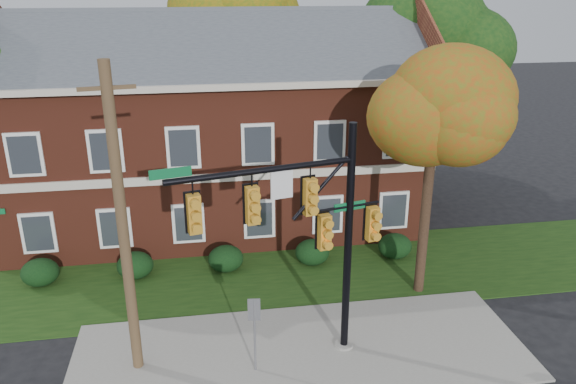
{
  "coord_description": "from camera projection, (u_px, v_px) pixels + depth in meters",
  "views": [
    {
      "loc": [
        -2.73,
        -13.29,
        10.88
      ],
      "look_at": [
        -0.1,
        3.0,
        4.62
      ],
      "focal_mm": 35.0,
      "sensor_mm": 36.0,
      "label": 1
    }
  ],
  "objects": [
    {
      "name": "hedge_left",
      "position": [
        135.0,
        265.0,
        21.71
      ],
      "size": [
        1.4,
        1.26,
        1.05
      ],
      "primitive_type": "ellipsoid",
      "color": "black",
      "rests_on": "ground"
    },
    {
      "name": "ground",
      "position": [
        307.0,
        374.0,
        16.53
      ],
      "size": [
        120.0,
        120.0,
        0.0
      ],
      "primitive_type": "plane",
      "color": "black",
      "rests_on": "ground"
    },
    {
      "name": "sidewalk",
      "position": [
        301.0,
        352.0,
        17.44
      ],
      "size": [
        14.0,
        5.0,
        0.08
      ],
      "primitive_type": "cube",
      "color": "gray",
      "rests_on": "ground"
    },
    {
      "name": "traffic_signal",
      "position": [
        308.0,
        223.0,
        15.63
      ],
      "size": [
        6.39,
        1.61,
        7.27
      ],
      "rotation": [
        0.0,
        0.0,
        0.22
      ],
      "color": "gray",
      "rests_on": "ground"
    },
    {
      "name": "tree_far_rear",
      "position": [
        231.0,
        18.0,
        31.57
      ],
      "size": [
        6.84,
        6.46,
        11.52
      ],
      "color": "black",
      "rests_on": "ground"
    },
    {
      "name": "apartment_building",
      "position": [
        215.0,
        118.0,
        25.5
      ],
      "size": [
        18.8,
        8.8,
        9.74
      ],
      "color": "maroon",
      "rests_on": "ground"
    },
    {
      "name": "hedge_far_left",
      "position": [
        40.0,
        272.0,
        21.18
      ],
      "size": [
        1.4,
        1.26,
        1.05
      ],
      "primitive_type": "ellipsoid",
      "color": "black",
      "rests_on": "ground"
    },
    {
      "name": "hedge_center",
      "position": [
        226.0,
        259.0,
        22.23
      ],
      "size": [
        1.4,
        1.26,
        1.05
      ],
      "primitive_type": "ellipsoid",
      "color": "black",
      "rests_on": "ground"
    },
    {
      "name": "grass_strip",
      "position": [
        278.0,
        274.0,
        22.06
      ],
      "size": [
        30.0,
        6.0,
        0.04
      ],
      "primitive_type": "cube",
      "color": "#193811",
      "rests_on": "ground"
    },
    {
      "name": "sign_post",
      "position": [
        254.0,
        323.0,
        16.02
      ],
      "size": [
        0.36,
        0.08,
        2.49
      ],
      "rotation": [
        0.0,
        0.0,
        -0.11
      ],
      "color": "slate",
      "rests_on": "ground"
    },
    {
      "name": "hedge_right",
      "position": [
        312.0,
        252.0,
        22.75
      ],
      "size": [
        1.4,
        1.26,
        1.05
      ],
      "primitive_type": "ellipsoid",
      "color": "black",
      "rests_on": "ground"
    },
    {
      "name": "utility_pole",
      "position": [
        123.0,
        227.0,
        15.17
      ],
      "size": [
        1.41,
        0.35,
        9.08
      ],
      "rotation": [
        0.0,
        0.0,
        0.17
      ],
      "color": "brown",
      "rests_on": "ground"
    },
    {
      "name": "tree_right_rear",
      "position": [
        449.0,
        41.0,
        26.87
      ],
      "size": [
        6.3,
        5.95,
        10.62
      ],
      "color": "black",
      "rests_on": "ground"
    },
    {
      "name": "tree_near_right",
      "position": [
        443.0,
        116.0,
        18.51
      ],
      "size": [
        4.5,
        4.25,
        8.58
      ],
      "color": "black",
      "rests_on": "ground"
    },
    {
      "name": "hedge_far_right",
      "position": [
        395.0,
        246.0,
        23.27
      ],
      "size": [
        1.4,
        1.26,
        1.05
      ],
      "primitive_type": "ellipsoid",
      "color": "black",
      "rests_on": "ground"
    }
  ]
}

